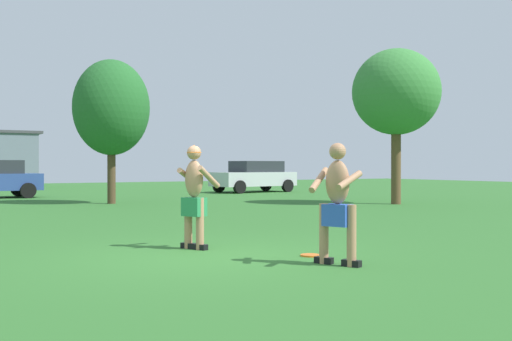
{
  "coord_description": "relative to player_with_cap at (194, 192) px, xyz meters",
  "views": [
    {
      "loc": [
        -3.98,
        -8.35,
        1.37
      ],
      "look_at": [
        0.74,
        -0.29,
        1.29
      ],
      "focal_mm": 43.45,
      "sensor_mm": 36.0,
      "label": 1
    }
  ],
  "objects": [
    {
      "name": "player_with_cap",
      "position": [
        0.0,
        0.0,
        0.0
      ],
      "size": [
        0.69,
        0.8,
        1.7
      ],
      "color": "black",
      "rests_on": "ground_plane"
    },
    {
      "name": "frisbee",
      "position": [
        1.17,
        -1.6,
        -0.92
      ],
      "size": [
        0.3,
        0.3,
        0.03
      ],
      "primitive_type": "cylinder",
      "color": "orange",
      "rests_on": "ground_plane"
    },
    {
      "name": "car_silver_far_end",
      "position": [
        11.58,
        17.98,
        -0.11
      ],
      "size": [
        4.48,
        2.44,
        1.58
      ],
      "color": "silver",
      "rests_on": "ground_plane"
    },
    {
      "name": "tree_right_field",
      "position": [
        11.0,
        7.07,
        2.98
      ],
      "size": [
        3.08,
        3.08,
        5.46
      ],
      "color": "brown",
      "rests_on": "ground_plane"
    },
    {
      "name": "tree_left_field",
      "position": [
        2.45,
        12.39,
        2.47
      ],
      "size": [
        2.7,
        2.7,
        5.12
      ],
      "color": "#4C3823",
      "rests_on": "ground_plane"
    },
    {
      "name": "ground_plane",
      "position": [
        -0.23,
        -0.84,
        -0.93
      ],
      "size": [
        80.0,
        80.0,
        0.0
      ],
      "primitive_type": "plane",
      "color": "#2D6628"
    },
    {
      "name": "player_in_blue",
      "position": [
        1.0,
        -2.47,
        -0.05
      ],
      "size": [
        0.72,
        0.76,
        1.67
      ],
      "color": "black",
      "rests_on": "ground_plane"
    }
  ]
}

